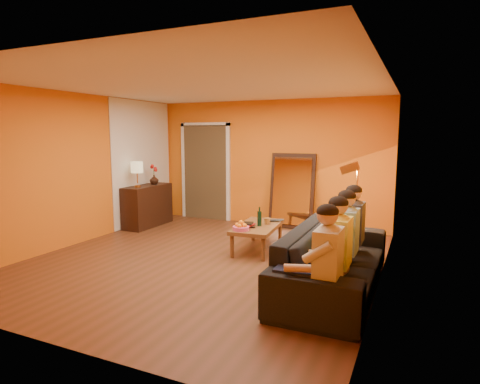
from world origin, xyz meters
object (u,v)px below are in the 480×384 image
at_px(floor_lamp, 356,210).
at_px(vase, 154,180).
at_px(sofa, 334,259).
at_px(coffee_table, 258,237).
at_px(person_mid_right, 347,239).
at_px(tumbler, 267,221).
at_px(person_mid_left, 339,251).
at_px(mirror_frame, 292,191).
at_px(laptop, 275,221).
at_px(wine_bottle, 259,216).
at_px(dog, 335,267).
at_px(person_far_left, 328,266).
at_px(person_far_right, 354,230).
at_px(table_lamp, 137,174).
at_px(sideboard, 148,206).

xyz_separation_m(floor_lamp, vase, (-4.27, 0.62, 0.23)).
xyz_separation_m(sofa, coffee_table, (-1.48, 1.17, -0.16)).
height_order(person_mid_right, tumbler, person_mid_right).
xyz_separation_m(coffee_table, person_mid_left, (1.61, -1.62, 0.40)).
bearing_deg(person_mid_left, mirror_frame, 114.81).
bearing_deg(person_mid_right, laptop, 135.21).
bearing_deg(wine_bottle, dog, -41.50).
bearing_deg(vase, person_far_left, -35.68).
bearing_deg(wine_bottle, person_far_right, -16.75).
xyz_separation_m(sofa, person_far_right, (0.13, 0.65, 0.24)).
distance_m(person_mid_left, person_mid_right, 0.55).
relative_size(person_mid_right, laptop, 3.99).
distance_m(floor_lamp, person_mid_right, 1.43).
height_order(table_lamp, tumbler, table_lamp).
relative_size(sideboard, person_mid_left, 0.97).
relative_size(mirror_frame, sideboard, 1.29).
bearing_deg(vase, sideboard, -90.00).
height_order(table_lamp, dog, table_lamp).
xyz_separation_m(laptop, vase, (-2.94, 0.62, 0.52)).
bearing_deg(sofa, wine_bottle, 51.94).
bearing_deg(vase, floor_lamp, -8.23).
height_order(coffee_table, person_mid_left, person_mid_left).
relative_size(coffee_table, person_mid_left, 1.00).
relative_size(wine_bottle, vase, 1.58).
xyz_separation_m(table_lamp, sofa, (4.24, -1.59, -0.73)).
distance_m(mirror_frame, vase, 2.92).
distance_m(sideboard, coffee_table, 2.86).
height_order(mirror_frame, sideboard, mirror_frame).
bearing_deg(sideboard, person_far_left, -33.46).
bearing_deg(floor_lamp, person_mid_right, -93.99).
height_order(table_lamp, person_far_left, table_lamp).
distance_m(sofa, floor_lamp, 1.56).
bearing_deg(tumbler, laptop, 75.38).
bearing_deg(person_mid_left, wine_bottle, 134.83).
distance_m(person_far_left, person_mid_right, 1.10).
bearing_deg(mirror_frame, wine_bottle, -89.39).
bearing_deg(mirror_frame, sofa, -63.96).
xyz_separation_m(floor_lamp, laptop, (-1.33, -0.00, -0.29)).
bearing_deg(person_far_right, sofa, -101.31).
height_order(sofa, person_mid_left, person_mid_left).
bearing_deg(sofa, coffee_table, 51.69).
bearing_deg(wine_bottle, floor_lamp, 15.38).
height_order(floor_lamp, person_mid_left, floor_lamp).
distance_m(table_lamp, wine_bottle, 2.90).
relative_size(sideboard, person_far_right, 0.97).
bearing_deg(sideboard, person_far_right, -15.81).
bearing_deg(person_mid_right, floor_lamp, 94.12).
distance_m(dog, vase, 4.92).
relative_size(dog, person_mid_right, 0.54).
distance_m(dog, person_far_right, 0.89).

